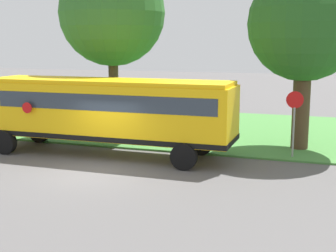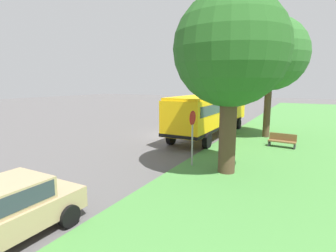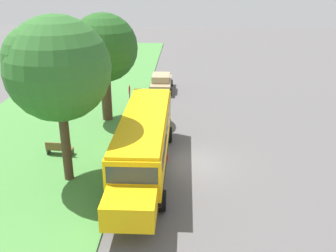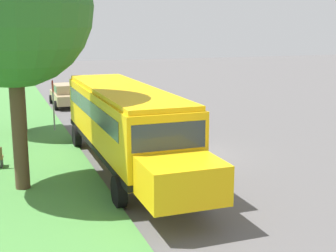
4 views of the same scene
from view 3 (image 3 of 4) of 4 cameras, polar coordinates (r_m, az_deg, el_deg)
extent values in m
plane|color=#565454|center=(23.08, 3.73, -5.41)|extent=(120.00, 120.00, 0.00)
cube|color=#47843D|center=(24.91, -20.01, -4.54)|extent=(12.00, 80.00, 0.08)
cube|color=yellow|center=(21.79, -3.44, -1.59)|extent=(2.50, 10.50, 2.20)
cube|color=yellow|center=(16.62, -5.60, -11.82)|extent=(2.20, 1.90, 1.10)
cube|color=yellow|center=(21.35, -3.51, 1.32)|extent=(2.35, 10.29, 0.16)
cube|color=black|center=(22.19, -3.38, -3.91)|extent=(2.54, 10.54, 0.20)
cube|color=#2D3842|center=(21.88, -3.38, -0.16)|extent=(2.53, 9.24, 0.64)
cube|color=#2D3842|center=(16.94, -5.26, -7.10)|extent=(2.25, 0.12, 0.80)
cylinder|color=red|center=(19.01, -0.02, -4.69)|extent=(0.03, 0.44, 0.44)
cylinder|color=black|center=(18.63, -0.78, -10.75)|extent=(0.30, 1.00, 1.00)
cylinder|color=black|center=(18.93, -8.48, -10.45)|extent=(0.30, 1.00, 1.00)
cylinder|color=black|center=(25.62, 0.25, -1.27)|extent=(0.30, 1.00, 1.00)
cylinder|color=black|center=(25.84, -5.30, -1.17)|extent=(0.30, 1.00, 1.00)
cube|color=tan|center=(36.78, -0.99, 6.15)|extent=(1.80, 4.40, 0.64)
cube|color=tan|center=(36.48, -1.01, 7.02)|extent=(1.60, 2.20, 0.60)
cube|color=#2D3842|center=(36.47, -1.01, 7.06)|extent=(1.62, 2.02, 0.45)
cylinder|color=black|center=(38.37, -2.20, 6.30)|extent=(0.22, 0.64, 0.64)
cylinder|color=black|center=(38.26, 0.51, 6.27)|extent=(0.22, 0.64, 0.64)
cylinder|color=black|center=(35.50, -2.59, 5.02)|extent=(0.22, 0.64, 0.64)
cylinder|color=black|center=(35.39, 0.33, 4.99)|extent=(0.22, 0.64, 0.64)
cylinder|color=#4C3826|center=(21.08, -14.60, -2.61)|extent=(0.49, 0.49, 4.14)
sphere|color=#2D6628|center=(19.82, -15.69, 8.01)|extent=(5.16, 5.16, 5.16)
sphere|color=#2D6628|center=(19.59, -18.47, 9.29)|extent=(3.23, 3.23, 3.23)
cylinder|color=#4C3826|center=(29.32, -8.92, 4.19)|extent=(0.74, 0.74, 3.61)
sphere|color=#23561E|center=(28.46, -9.34, 11.16)|extent=(4.84, 4.84, 4.84)
sphere|color=#23561E|center=(28.11, -10.26, 11.54)|extent=(2.89, 2.89, 2.89)
cylinder|color=gray|center=(29.11, -5.52, 2.66)|extent=(0.08, 0.08, 2.10)
cylinder|color=red|center=(28.70, -5.62, 5.21)|extent=(0.03, 0.68, 0.68)
cube|color=brown|center=(24.67, -15.41, -3.17)|extent=(1.64, 0.63, 0.08)
cube|color=brown|center=(24.38, -15.66, -2.85)|extent=(1.60, 0.20, 0.44)
cube|color=#333333|center=(24.49, -13.75, -3.77)|extent=(0.12, 0.46, 0.45)
cube|color=#333333|center=(25.05, -16.93, -3.52)|extent=(0.12, 0.46, 0.45)
camera|label=1|loc=(32.68, 30.36, 8.37)|focal=50.00mm
camera|label=2|loc=(40.12, -10.45, 12.06)|focal=28.00mm
camera|label=4|loc=(8.77, -56.04, -24.97)|focal=50.00mm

